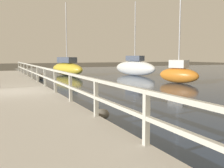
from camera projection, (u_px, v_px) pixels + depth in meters
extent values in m
plane|color=#4C473D|center=(11.00, 98.00, 11.92)|extent=(120.00, 120.00, 0.00)
cube|color=beige|center=(11.00, 95.00, 11.90)|extent=(3.69, 36.00, 0.31)
cube|color=beige|center=(146.00, 118.00, 4.65)|extent=(0.10, 0.10, 1.01)
cube|color=beige|center=(96.00, 98.00, 6.91)|extent=(0.10, 0.10, 1.01)
cube|color=beige|center=(71.00, 87.00, 9.17)|extent=(0.10, 0.10, 1.01)
cube|color=beige|center=(55.00, 81.00, 11.42)|extent=(0.10, 0.10, 1.01)
cube|color=beige|center=(45.00, 77.00, 13.68)|extent=(0.10, 0.10, 1.01)
cube|color=beige|center=(37.00, 74.00, 15.93)|extent=(0.10, 0.10, 1.01)
cube|color=beige|center=(32.00, 72.00, 18.19)|extent=(0.10, 0.10, 1.01)
cube|color=beige|center=(27.00, 70.00, 20.44)|extent=(0.10, 0.10, 1.01)
cube|color=beige|center=(24.00, 69.00, 22.70)|extent=(0.10, 0.10, 1.01)
cube|color=beige|center=(21.00, 68.00, 24.96)|extent=(0.10, 0.10, 1.01)
cube|color=beige|center=(19.00, 67.00, 27.21)|extent=(0.10, 0.10, 1.01)
cube|color=beige|center=(49.00, 69.00, 12.50)|extent=(0.09, 32.50, 0.08)
cube|color=beige|center=(49.00, 79.00, 12.55)|extent=(0.09, 32.50, 0.08)
ellipsoid|color=gray|center=(41.00, 77.00, 21.31)|extent=(0.65, 0.58, 0.49)
ellipsoid|color=#666056|center=(102.00, 114.00, 7.85)|extent=(0.45, 0.40, 0.33)
ellipsoid|color=white|center=(135.00, 68.00, 25.69)|extent=(2.53, 5.19, 1.43)
cube|color=#4C566B|center=(135.00, 58.00, 25.58)|extent=(1.26, 1.98, 0.50)
cylinder|color=silver|center=(135.00, 31.00, 25.31)|extent=(0.09, 0.09, 5.67)
ellipsoid|color=orange|center=(179.00, 75.00, 18.56)|extent=(1.99, 3.29, 1.07)
cube|color=silver|center=(179.00, 64.00, 18.47)|extent=(1.08, 1.39, 0.55)
cylinder|color=silver|center=(180.00, 31.00, 18.23)|extent=(0.09, 0.09, 5.08)
ellipsoid|color=gold|center=(67.00, 69.00, 25.74)|extent=(2.65, 5.44, 1.24)
cube|color=#4C566B|center=(67.00, 60.00, 25.65)|extent=(1.51, 2.49, 0.54)
cylinder|color=silver|center=(66.00, 33.00, 25.37)|extent=(0.09, 0.09, 5.78)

